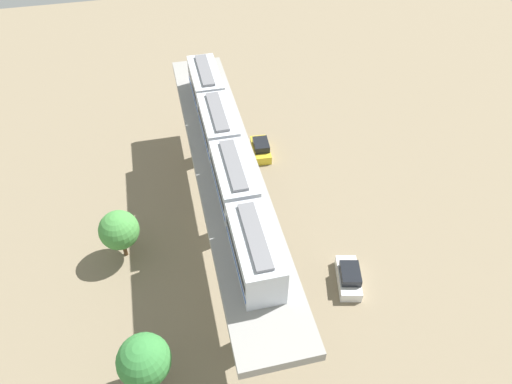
% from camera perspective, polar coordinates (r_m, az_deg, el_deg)
% --- Properties ---
extents(ground_plane, '(120.00, 120.00, 0.00)m').
position_cam_1_polar(ground_plane, '(45.36, -3.22, -4.87)').
color(ground_plane, '#84755B').
extents(viaduct, '(5.20, 35.80, 8.71)m').
position_cam_1_polar(viaduct, '(40.55, -3.59, 1.39)').
color(viaduct, '#999691').
rests_on(viaduct, ground).
extents(train, '(2.64, 27.45, 3.24)m').
position_cam_1_polar(train, '(37.91, -3.70, 4.86)').
color(train, silver).
rests_on(train, viaduct).
extents(parked_car_yellow, '(2.08, 4.31, 1.76)m').
position_cam_1_polar(parked_car_yellow, '(53.35, 0.59, 5.29)').
color(parked_car_yellow, yellow).
rests_on(parked_car_yellow, ground).
extents(parked_car_white, '(2.73, 4.50, 1.76)m').
position_cam_1_polar(parked_car_white, '(41.90, 11.18, -10.07)').
color(parked_car_white, white).
rests_on(parked_car_white, ground).
extents(tree_near_viaduct, '(3.72, 3.72, 5.83)m').
position_cam_1_polar(tree_near_viaduct, '(34.48, -13.43, -19.27)').
color(tree_near_viaduct, brown).
rests_on(tree_near_viaduct, ground).
extents(tree_mid_lot, '(3.51, 3.51, 5.12)m').
position_cam_1_polar(tree_mid_lot, '(42.69, -16.27, -4.47)').
color(tree_mid_lot, brown).
rests_on(tree_mid_lot, ground).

